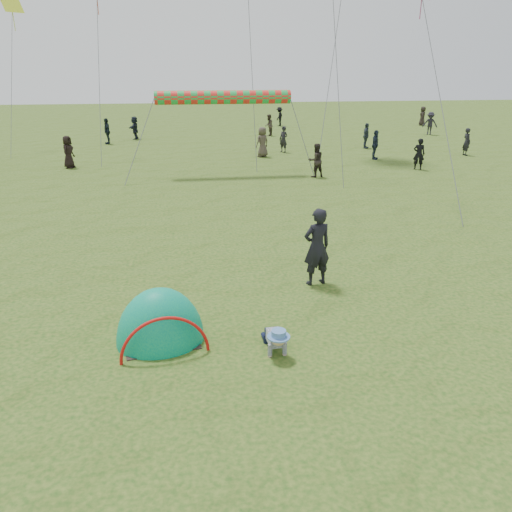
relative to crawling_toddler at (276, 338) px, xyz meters
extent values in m
plane|color=#194212|center=(0.80, -0.14, -0.30)|extent=(140.00, 140.00, 0.00)
ellipsoid|color=#007273|center=(-2.15, 0.74, -0.30)|extent=(1.92, 1.67, 2.21)
imported|color=black|center=(1.56, 2.98, 0.67)|extent=(0.80, 0.62, 1.93)
imported|color=black|center=(4.79, 23.02, 0.50)|extent=(0.67, 0.69, 1.59)
imported|color=#202B3C|center=(9.51, 19.75, 0.53)|extent=(0.86, 1.04, 1.66)
imported|color=black|center=(17.91, 29.83, 0.57)|extent=(1.29, 1.14, 1.74)
imported|color=black|center=(-7.47, 19.65, 0.54)|extent=(0.74, 0.93, 1.68)
imported|color=black|center=(10.65, 16.52, 0.51)|extent=(0.69, 0.59, 1.60)
imported|color=#3B312A|center=(5.25, 31.04, 0.51)|extent=(0.87, 0.96, 1.62)
imported|color=black|center=(-6.57, 28.36, 0.57)|extent=(0.68, 1.10, 1.74)
imported|color=black|center=(7.37, 37.67, 0.53)|extent=(1.07, 1.23, 1.66)
imported|color=#453B31|center=(3.23, 21.59, 0.57)|extent=(1.01, 0.90, 1.74)
imported|color=black|center=(-4.86, 30.56, 0.53)|extent=(0.78, 1.59, 1.65)
imported|color=black|center=(15.49, 20.28, 0.51)|extent=(0.41, 0.60, 1.62)
imported|color=black|center=(4.85, 15.43, 0.51)|extent=(0.91, 0.78, 1.61)
imported|color=#2E3845|center=(10.46, 23.83, 0.51)|extent=(0.87, 1.00, 1.62)
imported|color=black|center=(20.35, 36.17, 0.54)|extent=(0.84, 0.97, 1.67)
cylinder|color=red|center=(0.55, 16.84, 3.39)|extent=(6.48, 0.64, 0.64)
plane|color=#D4E629|center=(-11.52, 28.24, 8.43)|extent=(1.34, 1.34, 1.09)
camera|label=1|loc=(-1.57, -8.03, 4.76)|focal=35.00mm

